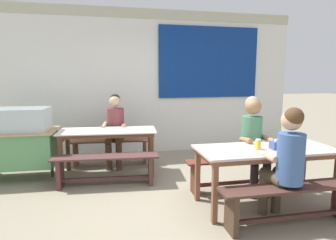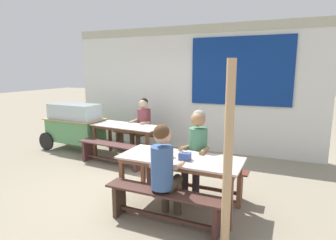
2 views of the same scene
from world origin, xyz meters
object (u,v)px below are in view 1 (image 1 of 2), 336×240
object	(u,v)px
condiment_jar	(258,144)
bench_far_front	(106,166)
person_right_near_table	(253,137)
tissue_box	(277,145)
dining_table_far	(108,135)
bench_near_front	(290,199)
person_center_facing	(115,126)
person_near_front	(286,158)
bench_near_back	(245,169)
dining_table_near	(266,154)
food_cart	(8,139)
bench_far_back	(111,148)

from	to	relation	value
condiment_jar	bench_far_front	bearing A→B (deg)	147.41
person_right_near_table	tissue_box	size ratio (longest dim) A/B	9.05
dining_table_far	bench_far_front	world-z (taller)	dining_table_far
bench_near_front	person_center_facing	distance (m)	3.24
person_center_facing	person_near_front	xyz separation A→B (m)	(1.73, -2.61, 0.01)
person_right_near_table	bench_near_back	bearing A→B (deg)	141.13
bench_near_back	dining_table_near	bearing A→B (deg)	-90.98
person_right_near_table	person_near_front	bearing A→B (deg)	-98.00
bench_near_back	tissue_box	world-z (taller)	tissue_box
bench_far_front	food_cart	world-z (taller)	food_cart
bench_near_back	person_near_front	xyz separation A→B (m)	(-0.05, -1.01, 0.46)
dining_table_far	person_right_near_table	distance (m)	2.34
tissue_box	dining_table_far	bearing A→B (deg)	138.81
dining_table_near	condiment_jar	size ratio (longest dim) A/B	13.73
bench_near_front	tissue_box	world-z (taller)	tissue_box
bench_near_back	food_cart	distance (m)	3.70
person_right_near_table	person_near_front	xyz separation A→B (m)	(-0.13, -0.95, -0.03)
dining_table_far	condiment_jar	size ratio (longest dim) A/B	12.87
person_center_facing	tissue_box	bearing A→B (deg)	-49.95
person_near_front	person_right_near_table	bearing A→B (deg)	82.00
bench_far_front	person_right_near_table	bearing A→B (deg)	-17.78
bench_near_back	person_right_near_table	size ratio (longest dim) A/B	1.29
dining_table_near	person_right_near_table	size ratio (longest dim) A/B	1.28
bench_near_front	person_near_front	bearing A→B (deg)	114.29
bench_near_front	condiment_jar	distance (m)	0.73
bench_near_front	tissue_box	distance (m)	0.68
bench_far_back	person_near_front	xyz separation A→B (m)	(1.82, -2.69, 0.46)
person_center_facing	food_cart	bearing A→B (deg)	-167.58
bench_far_front	dining_table_near	bearing A→B (deg)	-30.05
person_near_front	bench_near_back	bearing A→B (deg)	87.10
bench_near_back	bench_far_back	bearing A→B (deg)	138.19
bench_far_back	bench_near_back	world-z (taller)	same
tissue_box	condiment_jar	bearing A→B (deg)	168.16
bench_near_front	condiment_jar	size ratio (longest dim) A/B	12.69
bench_near_back	person_near_front	size ratio (longest dim) A/B	1.33
dining_table_far	person_right_near_table	xyz separation A→B (m)	(2.00, -1.20, 0.12)
bench_near_back	condiment_jar	bearing A→B (deg)	-103.79
bench_near_front	person_center_facing	size ratio (longest dim) A/B	1.22
bench_far_front	person_right_near_table	distance (m)	2.21
tissue_box	condiment_jar	size ratio (longest dim) A/B	1.19
person_right_near_table	tissue_box	distance (m)	0.56
bench_near_back	food_cart	size ratio (longest dim) A/B	1.00
food_cart	tissue_box	world-z (taller)	food_cart
tissue_box	condiment_jar	distance (m)	0.23
dining_table_far	dining_table_near	size ratio (longest dim) A/B	0.94
tissue_box	condiment_jar	world-z (taller)	condiment_jar
tissue_box	person_center_facing	bearing A→B (deg)	130.05
food_cart	tissue_box	size ratio (longest dim) A/B	11.67
bench_near_back	bench_near_front	bearing A→B (deg)	-90.98
person_right_near_table	condiment_jar	size ratio (longest dim) A/B	10.73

